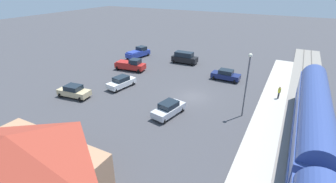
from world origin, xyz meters
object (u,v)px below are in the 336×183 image
(sedan_navy, at_px, (226,75))
(light_pole_near_platform, at_px, (247,78))
(sedan_white, at_px, (121,82))
(sedan_tan, at_px, (74,91))
(station_building, at_px, (16,169))
(suv_black, at_px, (184,57))
(pickup_blue, at_px, (138,53))
(pickup_red, at_px, (131,65))
(sedan_silver, at_px, (169,109))
(pedestrian_on_platform, at_px, (279,92))

(sedan_navy, relative_size, light_pole_near_platform, 0.59)
(sedan_white, distance_m, sedan_tan, 6.80)
(sedan_tan, xyz_separation_m, sedan_navy, (-16.67, -16.01, 0.00))
(station_building, xyz_separation_m, suv_black, (3.30, -35.25, -1.81))
(pickup_blue, xyz_separation_m, light_pole_near_platform, (-24.64, 14.49, 3.79))
(pickup_red, distance_m, pickup_blue, 8.09)
(sedan_white, bearing_deg, sedan_navy, -141.52)
(sedan_white, relative_size, pickup_blue, 0.83)
(pickup_red, height_order, light_pole_near_platform, light_pole_near_platform)
(station_building, relative_size, pickup_red, 2.03)
(pickup_red, height_order, suv_black, suv_black)
(sedan_white, xyz_separation_m, pickup_red, (3.36, -7.05, 0.15))
(sedan_white, height_order, sedan_silver, same)
(sedan_silver, bearing_deg, sedan_navy, -101.14)
(light_pole_near_platform, bearing_deg, station_building, 60.57)
(suv_black, height_order, sedan_navy, suv_black)
(pickup_blue, relative_size, light_pole_near_platform, 0.74)
(suv_black, distance_m, pickup_blue, 10.18)
(sedan_white, distance_m, pickup_blue, 15.90)
(sedan_white, relative_size, pickup_red, 0.85)
(sedan_tan, bearing_deg, pickup_blue, -81.43)
(sedan_white, relative_size, sedan_navy, 1.04)
(sedan_white, height_order, suv_black, suv_black)
(station_building, height_order, pickup_blue, station_building)
(sedan_silver, xyz_separation_m, light_pole_near_platform, (-7.77, -3.98, 3.94))
(pickup_red, xyz_separation_m, sedan_tan, (0.34, 12.75, -0.15))
(pickup_blue, bearing_deg, sedan_silver, 132.41)
(pickup_red, height_order, sedan_navy, pickup_red)
(station_building, bearing_deg, suv_black, -84.65)
(sedan_white, height_order, pickup_blue, pickup_blue)
(station_building, distance_m, pickup_red, 28.87)
(pickup_red, distance_m, suv_black, 10.69)
(pedestrian_on_platform, distance_m, sedan_white, 22.18)
(pedestrian_on_platform, bearing_deg, sedan_tan, 25.76)
(sedan_white, relative_size, sedan_tan, 1.01)
(pickup_blue, bearing_deg, sedan_tan, 98.57)
(sedan_silver, height_order, light_pole_near_platform, light_pole_near_platform)
(pickup_red, relative_size, light_pole_near_platform, 0.73)
(suv_black, distance_m, sedan_navy, 10.79)
(pedestrian_on_platform, xyz_separation_m, pickup_blue, (27.98, -8.07, -0.25))
(pedestrian_on_platform, distance_m, pickup_red, 24.62)
(sedan_white, height_order, light_pole_near_platform, light_pole_near_platform)
(sedan_white, relative_size, sedan_silver, 0.99)
(station_building, distance_m, suv_black, 35.45)
(sedan_silver, relative_size, pickup_blue, 0.84)
(station_building, bearing_deg, sedan_silver, -102.18)
(pickup_red, bearing_deg, sedan_tan, 88.49)
(station_building, bearing_deg, sedan_tan, -53.82)
(station_building, height_order, pickup_red, station_building)
(station_building, xyz_separation_m, sedan_silver, (-3.43, -15.87, -2.08))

